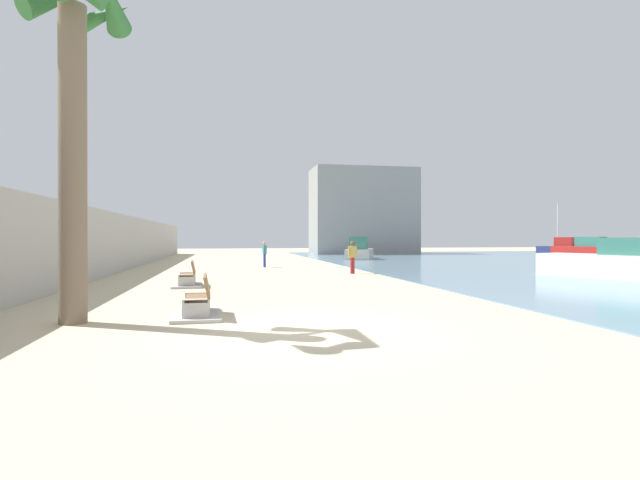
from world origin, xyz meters
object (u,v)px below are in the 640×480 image
(person_standing, at_px, (352,255))
(boat_distant, at_px, (584,250))
(palm_tree, at_px, (74,74))
(person_walking, at_px, (265,252))
(boat_nearest, at_px, (619,263))
(boat_mid_bay, at_px, (561,248))
(bench_far, at_px, (188,280))
(boat_far_right, at_px, (359,251))
(bench_near, at_px, (198,306))

(person_standing, relative_size, boat_distant, 0.28)
(palm_tree, relative_size, person_walking, 4.79)
(boat_nearest, relative_size, boat_mid_bay, 1.21)
(bench_far, distance_m, boat_far_right, 25.20)
(palm_tree, bearing_deg, bench_far, 77.31)
(bench_near, bearing_deg, boat_mid_bay, 44.41)
(person_walking, distance_m, boat_nearest, 19.19)
(person_walking, xyz_separation_m, boat_mid_bay, (34.29, 17.36, -0.21))
(palm_tree, height_order, boat_far_right, palm_tree)
(person_walking, height_order, boat_far_right, boat_far_right)
(bench_near, bearing_deg, boat_nearest, 21.30)
(bench_near, bearing_deg, palm_tree, -169.74)
(palm_tree, relative_size, person_standing, 4.68)
(palm_tree, height_order, boat_mid_bay, palm_tree)
(palm_tree, xyz_separation_m, person_walking, (5.64, 19.70, -4.43))
(bench_near, bearing_deg, boat_far_right, 67.59)
(person_standing, bearing_deg, boat_mid_bay, 38.25)
(boat_nearest, bearing_deg, palm_tree, -160.03)
(palm_tree, distance_m, person_standing, 16.97)
(person_walking, height_order, boat_mid_bay, boat_mid_bay)
(palm_tree, distance_m, bench_near, 5.78)
(person_standing, distance_m, boat_far_right, 17.17)
(boat_distant, bearing_deg, bench_near, -139.70)
(palm_tree, xyz_separation_m, boat_far_right, (14.62, 29.66, -4.65))
(boat_nearest, bearing_deg, bench_far, 178.23)
(palm_tree, distance_m, boat_nearest, 22.17)
(person_standing, bearing_deg, boat_far_right, 73.29)
(boat_far_right, bearing_deg, palm_tree, -116.24)
(boat_distant, xyz_separation_m, boat_nearest, (-15.86, -21.60, -0.02))
(palm_tree, bearing_deg, boat_mid_bay, 42.86)
(bench_near, height_order, boat_far_right, boat_far_right)
(bench_far, xyz_separation_m, boat_far_right, (12.82, 21.69, 0.50))
(person_standing, bearing_deg, bench_near, -119.12)
(palm_tree, distance_m, boat_far_right, 33.39)
(bench_near, relative_size, person_standing, 1.26)
(boat_distant, bearing_deg, palm_tree, -141.32)
(boat_distant, bearing_deg, bench_far, -148.59)
(boat_mid_bay, bearing_deg, boat_nearest, -123.40)
(boat_distant, bearing_deg, person_walking, -163.08)
(boat_far_right, bearing_deg, boat_distant, -1.74)
(bench_near, height_order, boat_nearest, boat_nearest)
(boat_distant, relative_size, boat_nearest, 0.88)
(boat_distant, bearing_deg, boat_far_right, 178.26)
(bench_far, distance_m, boat_distant, 40.35)
(bench_far, height_order, person_walking, person_walking)
(bench_far, distance_m, boat_nearest, 18.59)
(bench_near, bearing_deg, person_standing, 60.88)
(bench_far, distance_m, person_standing, 9.50)
(palm_tree, distance_m, boat_distant, 46.64)
(boat_mid_bay, bearing_deg, boat_far_right, -163.71)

